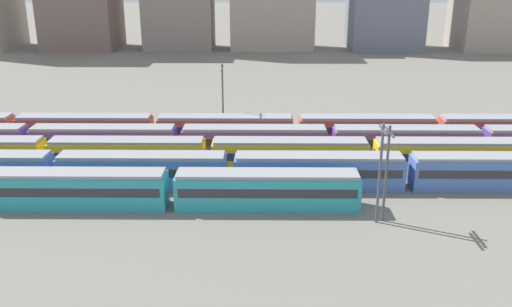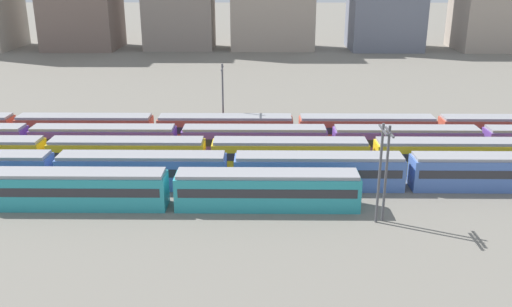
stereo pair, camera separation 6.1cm
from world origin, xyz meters
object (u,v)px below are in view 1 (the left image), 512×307
Objects in this scene: train_track_4 at (225,129)px; catenary_pole_0 at (387,169)px; train_track_2 at (290,155)px; train_track_0 at (75,189)px; train_track_3 at (254,141)px; train_track_1 at (230,171)px; catenary_pole_1 at (223,97)px; catenary_pole_2 at (380,169)px.

train_track_4 is 10.05× the size of catenary_pole_0.
train_track_2 is 15.88m from catenary_pole_0.
train_track_3 is (17.42, 15.60, 0.00)m from train_track_0.
train_track_3 is 22.41m from catenary_pole_0.
train_track_1 is 8.02× the size of catenary_pole_0.
catenary_pole_1 is (12.98, 23.55, 3.75)m from train_track_0.
train_track_0 is 30.01m from catenary_pole_0.
train_track_3 is at bearing -60.83° from catenary_pole_1.
train_track_1 is at bearing 151.28° from catenary_pole_0.
train_track_1 is (14.99, 5.20, 0.00)m from train_track_0.
train_track_3 is (2.43, 10.40, 0.00)m from train_track_1.
train_track_1 and train_track_3 have the same top height.
train_track_0 and train_track_2 have the same top height.
catenary_pole_1 reaches higher than train_track_2.
train_track_0 is at bearing -154.29° from train_track_2.
train_track_1 is 7.78× the size of catenary_pole_2.
train_track_0 and train_track_1 have the same top height.
catenary_pole_2 is (7.44, -13.55, 3.44)m from train_track_2.
train_track_4 is at bearing 123.05° from catenary_pole_2.
catenary_pole_0 is 0.73m from catenary_pole_2.
catenary_pole_0 is at bearing -5.50° from train_track_0.
train_track_2 is 6.67m from train_track_3.
train_track_0 is 27.15m from catenary_pole_1.
train_track_2 is at bearing 118.76° from catenary_pole_2.
catenary_pole_0 is 31.25m from catenary_pole_1.
catenary_pole_2 reaches higher than train_track_4.
catenary_pole_1 is 1.06× the size of catenary_pole_2.
train_track_3 is at bearing 41.85° from train_track_0.
train_track_1 is 16.71m from catenary_pole_2.
train_track_2 is 9.75× the size of catenary_pole_2.
train_track_4 is at bearing 128.06° from train_track_2.
train_track_4 is at bearing 57.10° from train_track_0.
train_track_2 is (21.60, 10.40, 0.00)m from train_track_0.
train_track_1 is 17.09m from catenary_pole_0.
catenary_pole_0 is (29.70, -2.86, 3.29)m from train_track_0.
catenary_pole_0 is (16.24, -23.66, 3.29)m from train_track_4.
train_track_3 is 1.00× the size of train_track_4.
catenary_pole_1 is at bearing 96.24° from train_track_1.
train_track_2 is 10.05× the size of catenary_pole_0.
train_track_3 and train_track_4 have the same top height.
train_track_1 is at bearing 19.14° from train_track_0.
train_track_2 is 1.00× the size of train_track_3.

